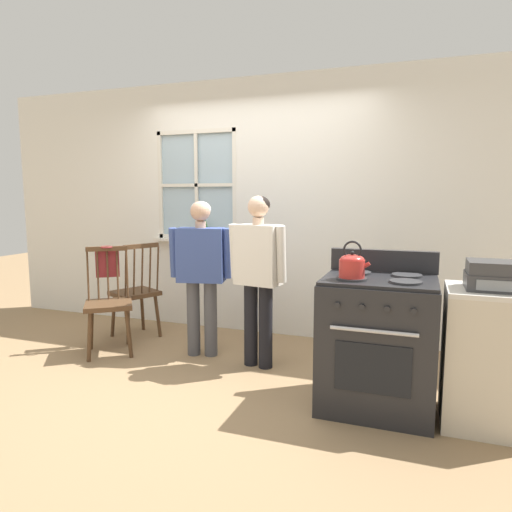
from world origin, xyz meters
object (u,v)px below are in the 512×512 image
chair_by_window (109,305)px  side_counter (489,358)px  kettle (352,265)px  potted_plant (205,233)px  chair_near_wall (136,294)px  person_teen_center (258,267)px  handbag (108,263)px  person_elderly_left (201,265)px  stove (377,342)px  stereo (495,276)px

chair_by_window → side_counter: chair_by_window is taller
kettle → potted_plant: potted_plant is taller
chair_near_wall → kettle: bearing=95.4°
chair_near_wall → person_teen_center: person_teen_center is taller
potted_plant → handbag: 1.09m
person_elderly_left → stove: person_elderly_left is taller
side_counter → handbag: bearing=171.3°
chair_by_window → potted_plant: (0.49, 1.05, 0.60)m
chair_near_wall → person_elderly_left: person_elderly_left is taller
side_counter → stereo: size_ratio=2.65×
person_teen_center → chair_near_wall: bearing=176.4°
potted_plant → stereo: potted_plant is taller
potted_plant → handbag: potted_plant is taller
handbag → kettle: bearing=-14.1°
chair_near_wall → stove: stove is taller
person_elderly_left → handbag: size_ratio=4.66×
person_teen_center → potted_plant: 1.31m
person_teen_center → side_counter: 1.85m
chair_near_wall → side_counter: bearing=102.7°
person_teen_center → side_counter: size_ratio=1.64×
person_teen_center → side_counter: (1.74, -0.47, -0.43)m
kettle → handbag: kettle is taller
handbag → chair_near_wall: bearing=72.1°
handbag → person_elderly_left: bearing=3.1°
potted_plant → stove: bearing=-34.0°
person_teen_center → potted_plant: (-0.94, 0.89, 0.19)m
chair_near_wall → kettle: kettle is taller
person_teen_center → person_elderly_left: bearing=-179.1°
stove → kettle: bearing=-142.5°
person_teen_center → kettle: person_teen_center is taller
person_teen_center → side_counter: person_teen_center is taller
chair_by_window → person_teen_center: 1.50m
chair_by_window → stereo: bearing=-42.5°
person_teen_center → kettle: (0.87, -0.58, 0.15)m
kettle → potted_plant: size_ratio=0.93×
person_teen_center → handbag: person_teen_center is taller
stove → kettle: (-0.17, -0.13, 0.55)m
stereo → stove: bearing=176.3°
kettle → side_counter: (0.87, 0.11, -0.57)m
stereo → chair_by_window: bearing=173.9°
person_teen_center → side_counter: bearing=-5.9°
stove → potted_plant: size_ratio=4.08×
stove → side_counter: 0.70m
chair_near_wall → side_counter: (3.21, -0.81, -0.02)m
kettle → handbag: size_ratio=0.80×
person_teen_center → stereo: (1.74, -0.49, 0.11)m
person_elderly_left → stereo: person_elderly_left is taller
person_teen_center → stereo: person_teen_center is taller
kettle → stereo: 0.87m
person_teen_center → stove: 1.20m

